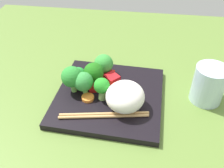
{
  "coord_description": "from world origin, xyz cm",
  "views": [
    {
      "loc": [
        46.7,
        7.34,
        43.06
      ],
      "look_at": [
        -1.52,
        0.5,
        3.6
      ],
      "focal_mm": 40.43,
      "sensor_mm": 36.0,
      "label": 1
    }
  ],
  "objects_px": {
    "rice_mound": "(125,97)",
    "broccoli_floret_1": "(104,64)",
    "chopstick_pair": "(104,115)",
    "carrot_slice_3": "(88,98)",
    "square_plate": "(109,96)",
    "drinking_glass": "(209,84)"
  },
  "relations": [
    {
      "from": "rice_mound",
      "to": "chopstick_pair",
      "type": "relative_size",
      "value": 0.45
    },
    {
      "from": "square_plate",
      "to": "drinking_glass",
      "type": "distance_m",
      "value": 0.24
    },
    {
      "from": "square_plate",
      "to": "chopstick_pair",
      "type": "bearing_deg",
      "value": 0.31
    },
    {
      "from": "chopstick_pair",
      "to": "broccoli_floret_1",
      "type": "bearing_deg",
      "value": 89.77
    },
    {
      "from": "chopstick_pair",
      "to": "drinking_glass",
      "type": "height_order",
      "value": "drinking_glass"
    },
    {
      "from": "rice_mound",
      "to": "broccoli_floret_1",
      "type": "bearing_deg",
      "value": -149.95
    },
    {
      "from": "square_plate",
      "to": "broccoli_floret_1",
      "type": "distance_m",
      "value": 0.09
    },
    {
      "from": "square_plate",
      "to": "drinking_glass",
      "type": "height_order",
      "value": "drinking_glass"
    },
    {
      "from": "carrot_slice_3",
      "to": "drinking_glass",
      "type": "xyz_separation_m",
      "value": [
        -0.06,
        0.29,
        0.03
      ]
    },
    {
      "from": "carrot_slice_3",
      "to": "chopstick_pair",
      "type": "xyz_separation_m",
      "value": [
        0.05,
        0.05,
        -0.0
      ]
    },
    {
      "from": "drinking_glass",
      "to": "broccoli_floret_1",
      "type": "bearing_deg",
      "value": -99.96
    },
    {
      "from": "rice_mound",
      "to": "drinking_glass",
      "type": "distance_m",
      "value": 0.21
    },
    {
      "from": "rice_mound",
      "to": "broccoli_floret_1",
      "type": "distance_m",
      "value": 0.14
    },
    {
      "from": "carrot_slice_3",
      "to": "chopstick_pair",
      "type": "height_order",
      "value": "same"
    },
    {
      "from": "broccoli_floret_1",
      "to": "carrot_slice_3",
      "type": "xyz_separation_m",
      "value": [
        0.11,
        -0.02,
        -0.03
      ]
    },
    {
      "from": "chopstick_pair",
      "to": "drinking_glass",
      "type": "xyz_separation_m",
      "value": [
        -0.11,
        0.24,
        0.03
      ]
    },
    {
      "from": "carrot_slice_3",
      "to": "chopstick_pair",
      "type": "relative_size",
      "value": 0.15
    },
    {
      "from": "rice_mound",
      "to": "chopstick_pair",
      "type": "distance_m",
      "value": 0.06
    },
    {
      "from": "rice_mound",
      "to": "drinking_glass",
      "type": "relative_size",
      "value": 0.96
    },
    {
      "from": "carrot_slice_3",
      "to": "chopstick_pair",
      "type": "bearing_deg",
      "value": 43.72
    },
    {
      "from": "broccoli_floret_1",
      "to": "carrot_slice_3",
      "type": "height_order",
      "value": "broccoli_floret_1"
    },
    {
      "from": "carrot_slice_3",
      "to": "rice_mound",
      "type": "bearing_deg",
      "value": 80.54
    }
  ]
}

